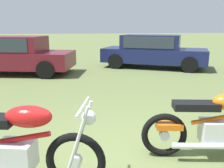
{
  "coord_description": "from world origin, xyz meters",
  "views": [
    {
      "loc": [
        -0.65,
        -2.57,
        1.79
      ],
      "look_at": [
        0.21,
        2.27,
        0.62
      ],
      "focal_mm": 38.72,
      "sensor_mm": 36.0,
      "label": 1
    }
  ],
  "objects": [
    {
      "name": "car_burgundy",
      "position": [
        -2.97,
        7.26,
        0.84
      ],
      "size": [
        4.84,
        2.86,
        1.43
      ],
      "rotation": [
        0.0,
        0.0,
        -0.24
      ],
      "color": "maroon",
      "rests_on": "ground"
    },
    {
      "name": "car_navy",
      "position": [
        2.99,
        7.63,
        0.8
      ],
      "size": [
        4.72,
        3.58,
        1.43
      ],
      "rotation": [
        0.0,
        0.0,
        -0.49
      ],
      "color": "#161E4C",
      "rests_on": "ground"
    },
    {
      "name": "motorcycle_orange",
      "position": [
        1.3,
        0.22,
        0.48
      ],
      "size": [
        1.98,
        0.73,
        1.02
      ],
      "rotation": [
        0.0,
        0.0,
        -0.21
      ],
      "color": "black",
      "rests_on": "ground"
    },
    {
      "name": "motorcycle_red",
      "position": [
        -1.28,
        0.04,
        0.49
      ],
      "size": [
        2.02,
        0.83,
        1.02
      ],
      "rotation": [
        0.0,
        0.0,
        -0.26
      ],
      "color": "black",
      "rests_on": "ground"
    }
  ]
}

